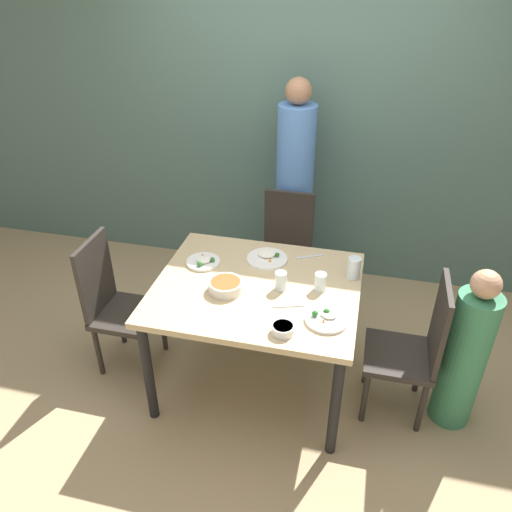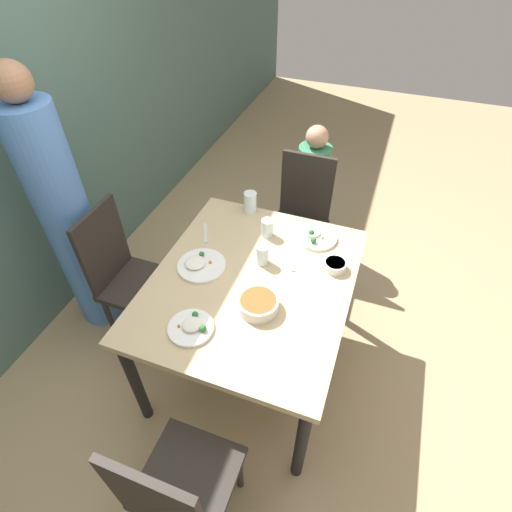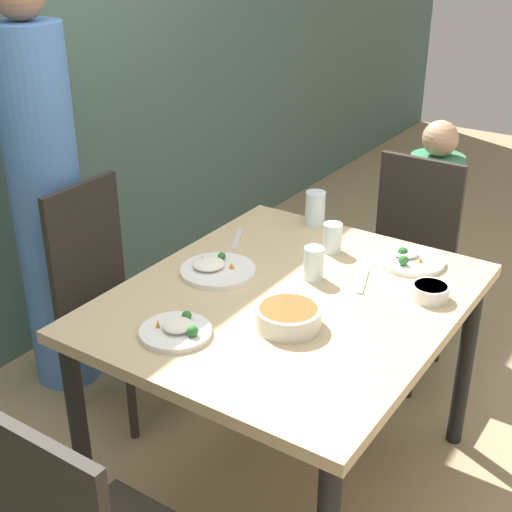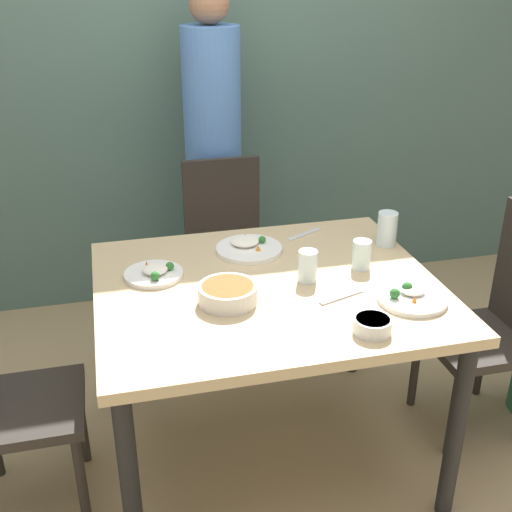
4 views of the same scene
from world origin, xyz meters
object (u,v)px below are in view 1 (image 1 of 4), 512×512
(chair_child_spot, at_px, (414,348))
(glass_water_tall, at_px, (354,268))
(plate_rice_adult, at_px, (203,261))
(person_child, at_px, (465,356))
(chair_adult_spot, at_px, (285,252))
(person_adult, at_px, (294,198))
(bowl_curry, at_px, (226,286))

(chair_child_spot, relative_size, glass_water_tall, 6.87)
(chair_child_spot, xyz_separation_m, plate_rice_adult, (-1.35, 0.18, 0.29))
(chair_child_spot, distance_m, glass_water_tall, 0.58)
(person_child, distance_m, glass_water_tall, 0.81)
(chair_adult_spot, relative_size, plate_rice_adult, 4.42)
(chair_adult_spot, height_order, person_adult, person_adult)
(person_adult, bearing_deg, glass_water_tall, -60.75)
(glass_water_tall, bearing_deg, bowl_curry, -156.49)
(glass_water_tall, bearing_deg, person_adult, 119.25)
(chair_child_spot, bearing_deg, glass_water_tall, -121.01)
(plate_rice_adult, bearing_deg, person_adult, 67.98)
(person_child, height_order, plate_rice_adult, person_child)
(person_child, bearing_deg, glass_water_tall, 160.63)
(chair_adult_spot, bearing_deg, person_child, -36.03)
(chair_adult_spot, bearing_deg, chair_child_spot, -43.50)
(person_adult, xyz_separation_m, bowl_curry, (-0.19, -1.27, -0.01))
(plate_rice_adult, bearing_deg, chair_child_spot, -7.56)
(chair_child_spot, height_order, person_adult, person_adult)
(person_adult, relative_size, glass_water_tall, 12.47)
(bowl_curry, xyz_separation_m, plate_rice_adult, (-0.22, 0.25, -0.02))
(chair_adult_spot, bearing_deg, plate_rice_adult, -120.08)
(chair_adult_spot, bearing_deg, glass_water_tall, -50.45)
(person_adult, xyz_separation_m, plate_rice_adult, (-0.41, -1.02, -0.03))
(bowl_curry, bearing_deg, person_child, 2.94)
(person_child, xyz_separation_m, glass_water_tall, (-0.69, 0.24, 0.35))
(plate_rice_adult, bearing_deg, person_child, -6.25)
(chair_child_spot, distance_m, plate_rice_adult, 1.39)
(person_child, bearing_deg, plate_rice_adult, 173.75)
(chair_child_spot, xyz_separation_m, person_adult, (-0.94, 1.19, 0.32))
(chair_adult_spot, xyz_separation_m, bowl_curry, (-0.19, -0.96, 0.31))
(chair_child_spot, relative_size, bowl_curry, 4.75)
(person_adult, relative_size, person_child, 1.61)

